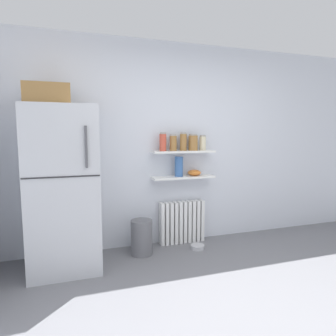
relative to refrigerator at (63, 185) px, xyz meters
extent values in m
plane|color=slate|center=(1.44, -1.14, -0.91)|extent=(7.04, 7.04, 0.00)
cube|color=silver|center=(1.44, 0.41, 0.39)|extent=(7.04, 0.10, 2.60)
cube|color=#B7BABF|center=(0.00, 0.00, -0.04)|extent=(0.72, 0.72, 1.73)
cube|color=#262628|center=(0.00, -0.36, 0.13)|extent=(0.70, 0.01, 0.01)
cylinder|color=#4C4C51|center=(0.23, -0.38, 0.41)|extent=(0.02, 0.02, 0.40)
cube|color=olive|center=(-0.10, 0.00, 0.92)|extent=(0.43, 0.50, 0.20)
cube|color=white|center=(1.18, 0.28, -0.63)|extent=(0.04, 0.12, 0.56)
cube|color=white|center=(1.25, 0.28, -0.63)|extent=(0.04, 0.12, 0.56)
cube|color=white|center=(1.31, 0.28, -0.63)|extent=(0.04, 0.12, 0.56)
cube|color=white|center=(1.37, 0.28, -0.63)|extent=(0.04, 0.12, 0.56)
cube|color=white|center=(1.43, 0.28, -0.63)|extent=(0.04, 0.12, 0.56)
cube|color=white|center=(1.50, 0.28, -0.63)|extent=(0.04, 0.12, 0.56)
cube|color=white|center=(1.56, 0.28, -0.63)|extent=(0.04, 0.12, 0.56)
cube|color=white|center=(1.62, 0.28, -0.63)|extent=(0.04, 0.12, 0.56)
cube|color=white|center=(1.68, 0.28, -0.63)|extent=(0.04, 0.12, 0.56)
cube|color=white|center=(1.75, 0.28, -0.63)|extent=(0.04, 0.12, 0.56)
cube|color=white|center=(1.47, 0.25, -0.02)|extent=(0.82, 0.22, 0.02)
cube|color=white|center=(1.47, 0.25, 0.31)|extent=(0.82, 0.22, 0.02)
cylinder|color=#C64C38|center=(1.19, 0.25, 0.43)|extent=(0.09, 0.09, 0.21)
cylinder|color=gray|center=(1.19, 0.25, 0.54)|extent=(0.08, 0.08, 0.02)
cylinder|color=olive|center=(1.33, 0.25, 0.41)|extent=(0.09, 0.09, 0.19)
cylinder|color=gray|center=(1.33, 0.25, 0.52)|extent=(0.08, 0.08, 0.02)
cylinder|color=olive|center=(1.47, 0.25, 0.43)|extent=(0.09, 0.09, 0.21)
cylinder|color=gray|center=(1.47, 0.25, 0.54)|extent=(0.08, 0.08, 0.02)
cylinder|color=olive|center=(1.60, 0.25, 0.42)|extent=(0.12, 0.12, 0.19)
cylinder|color=gray|center=(1.60, 0.25, 0.52)|extent=(0.11, 0.11, 0.02)
cylinder|color=beige|center=(1.74, 0.25, 0.41)|extent=(0.08, 0.08, 0.18)
cylinder|color=gray|center=(1.74, 0.25, 0.51)|extent=(0.08, 0.08, 0.02)
cylinder|color=#38609E|center=(1.41, 0.25, 0.12)|extent=(0.11, 0.11, 0.26)
ellipsoid|color=orange|center=(1.62, 0.25, 0.03)|extent=(0.18, 0.18, 0.08)
cylinder|color=slate|center=(0.87, 0.07, -0.70)|extent=(0.26, 0.26, 0.42)
cylinder|color=#B7B7BC|center=(1.57, 0.01, -0.89)|extent=(0.17, 0.17, 0.05)
camera|label=1|loc=(0.09, -3.27, 0.54)|focal=31.50mm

